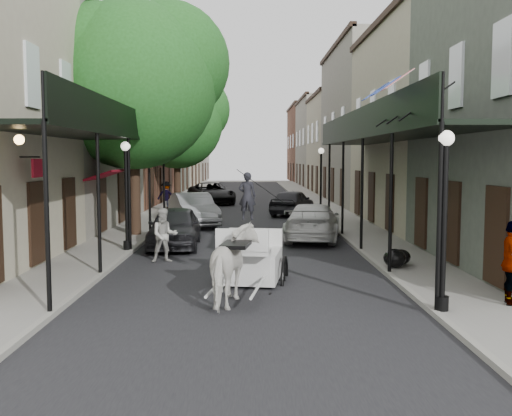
{
  "coord_description": "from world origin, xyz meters",
  "views": [
    {
      "loc": [
        0.1,
        -13.54,
        3.27
      ],
      "look_at": [
        0.34,
        5.49,
        1.6
      ],
      "focal_mm": 40.0,
      "sensor_mm": 36.0,
      "label": 1
    }
  ],
  "objects_px": {
    "pedestrian_sidewalk_right": "(512,263)",
    "lamppost_right_near": "(444,218)",
    "horse": "(235,265)",
    "pedestrian_walking": "(164,235)",
    "pedestrian_sidewalk_left": "(166,196)",
    "carriage": "(253,237)",
    "lamppost_right_far": "(321,180)",
    "car_right_near": "(313,222)",
    "lamppost_left": "(126,194)",
    "tree_far": "(182,119)",
    "car_left_near": "(175,227)",
    "car_left_mid": "(193,209)",
    "car_left_far": "(211,193)",
    "car_right_far": "(292,202)",
    "tree_near": "(144,79)"
  },
  "relations": [
    {
      "from": "pedestrian_sidewalk_right",
      "to": "lamppost_right_near",
      "type": "bearing_deg",
      "value": 121.71
    },
    {
      "from": "horse",
      "to": "pedestrian_walking",
      "type": "relative_size",
      "value": 1.22
    },
    {
      "from": "pedestrian_sidewalk_left",
      "to": "carriage",
      "type": "bearing_deg",
      "value": 107.15
    },
    {
      "from": "lamppost_right_far",
      "to": "car_right_near",
      "type": "xyz_separation_m",
      "value": [
        -1.45,
        -9.0,
        -1.31
      ]
    },
    {
      "from": "lamppost_left",
      "to": "tree_far",
      "type": "bearing_deg",
      "value": 90.46
    },
    {
      "from": "lamppost_left",
      "to": "pedestrian_sidewalk_left",
      "type": "relative_size",
      "value": 2.13
    },
    {
      "from": "car_left_near",
      "to": "car_left_mid",
      "type": "height_order",
      "value": "car_left_mid"
    },
    {
      "from": "car_left_far",
      "to": "car_right_far",
      "type": "bearing_deg",
      "value": -75.05
    },
    {
      "from": "lamppost_right_far",
      "to": "car_right_far",
      "type": "height_order",
      "value": "lamppost_right_far"
    },
    {
      "from": "tree_near",
      "to": "car_left_far",
      "type": "xyz_separation_m",
      "value": [
        1.6,
        17.12,
        -5.72
      ]
    },
    {
      "from": "pedestrian_sidewalk_left",
      "to": "car_left_mid",
      "type": "xyz_separation_m",
      "value": [
        2.31,
        -6.94,
        -0.2
      ]
    },
    {
      "from": "tree_near",
      "to": "carriage",
      "type": "height_order",
      "value": "tree_near"
    },
    {
      "from": "pedestrian_sidewalk_right",
      "to": "car_left_mid",
      "type": "distance_m",
      "value": 17.65
    },
    {
      "from": "lamppost_right_far",
      "to": "car_left_far",
      "type": "bearing_deg",
      "value": 125.78
    },
    {
      "from": "tree_far",
      "to": "pedestrian_walking",
      "type": "bearing_deg",
      "value": -85.16
    },
    {
      "from": "tree_far",
      "to": "pedestrian_sidewalk_right",
      "type": "height_order",
      "value": "tree_far"
    },
    {
      "from": "pedestrian_walking",
      "to": "car_left_far",
      "type": "xyz_separation_m",
      "value": [
        -0.05,
        23.07,
        -0.08
      ]
    },
    {
      "from": "pedestrian_walking",
      "to": "horse",
      "type": "bearing_deg",
      "value": -81.97
    },
    {
      "from": "tree_far",
      "to": "car_right_near",
      "type": "relative_size",
      "value": 1.7
    },
    {
      "from": "pedestrian_sidewalk_left",
      "to": "car_left_mid",
      "type": "distance_m",
      "value": 7.32
    },
    {
      "from": "car_left_mid",
      "to": "car_right_far",
      "type": "height_order",
      "value": "car_left_mid"
    },
    {
      "from": "pedestrian_sidewalk_left",
      "to": "lamppost_right_near",
      "type": "bearing_deg",
      "value": 113.68
    },
    {
      "from": "lamppost_right_far",
      "to": "pedestrian_sidewalk_right",
      "type": "distance_m",
      "value": 19.65
    },
    {
      "from": "carriage",
      "to": "pedestrian_walking",
      "type": "height_order",
      "value": "carriage"
    },
    {
      "from": "carriage",
      "to": "car_right_near",
      "type": "height_order",
      "value": "carriage"
    },
    {
      "from": "lamppost_right_near",
      "to": "car_left_mid",
      "type": "relative_size",
      "value": 0.77
    },
    {
      "from": "tree_far",
      "to": "tree_near",
      "type": "bearing_deg",
      "value": -89.81
    },
    {
      "from": "pedestrian_walking",
      "to": "carriage",
      "type": "bearing_deg",
      "value": -58.41
    },
    {
      "from": "lamppost_right_near",
      "to": "lamppost_right_far",
      "type": "distance_m",
      "value": 20.0
    },
    {
      "from": "pedestrian_sidewalk_left",
      "to": "car_right_near",
      "type": "height_order",
      "value": "pedestrian_sidewalk_left"
    },
    {
      "from": "lamppost_left",
      "to": "car_right_far",
      "type": "distance_m",
      "value": 14.68
    },
    {
      "from": "lamppost_right_far",
      "to": "pedestrian_walking",
      "type": "relative_size",
      "value": 2.17
    },
    {
      "from": "horse",
      "to": "car_right_near",
      "type": "xyz_separation_m",
      "value": [
        2.86,
        10.0,
        -0.15
      ]
    },
    {
      "from": "pedestrian_sidewalk_right",
      "to": "car_right_near",
      "type": "bearing_deg",
      "value": 32.87
    },
    {
      "from": "carriage",
      "to": "car_left_near",
      "type": "height_order",
      "value": "carriage"
    },
    {
      "from": "car_left_near",
      "to": "car_left_mid",
      "type": "xyz_separation_m",
      "value": [
        0.02,
        6.76,
        0.04
      ]
    },
    {
      "from": "pedestrian_sidewalk_left",
      "to": "horse",
      "type": "bearing_deg",
      "value": 104.33
    },
    {
      "from": "tree_far",
      "to": "lamppost_right_far",
      "type": "bearing_deg",
      "value": -36.51
    },
    {
      "from": "lamppost_right_far",
      "to": "car_left_far",
      "type": "height_order",
      "value": "lamppost_right_far"
    },
    {
      "from": "carriage",
      "to": "car_left_far",
      "type": "height_order",
      "value": "carriage"
    },
    {
      "from": "lamppost_left",
      "to": "car_left_far",
      "type": "xyz_separation_m",
      "value": [
        1.5,
        21.3,
        -1.28
      ]
    },
    {
      "from": "pedestrian_sidewalk_right",
      "to": "pedestrian_walking",
      "type": "bearing_deg",
      "value": 71.65
    },
    {
      "from": "pedestrian_walking",
      "to": "car_left_far",
      "type": "relative_size",
      "value": 0.31
    },
    {
      "from": "lamppost_left",
      "to": "car_right_near",
      "type": "distance_m",
      "value": 7.5
    },
    {
      "from": "lamppost_right_near",
      "to": "pedestrian_sidewalk_right",
      "type": "bearing_deg",
      "value": 15.2
    },
    {
      "from": "lamppost_left",
      "to": "car_left_mid",
      "type": "relative_size",
      "value": 0.77
    },
    {
      "from": "lamppost_right_far",
      "to": "car_right_far",
      "type": "relative_size",
      "value": 0.85
    },
    {
      "from": "lamppost_right_far",
      "to": "pedestrian_sidewalk_left",
      "type": "height_order",
      "value": "lamppost_right_far"
    },
    {
      "from": "carriage",
      "to": "tree_far",
      "type": "bearing_deg",
      "value": 109.96
    },
    {
      "from": "carriage",
      "to": "car_left_near",
      "type": "distance_m",
      "value": 6.22
    }
  ]
}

